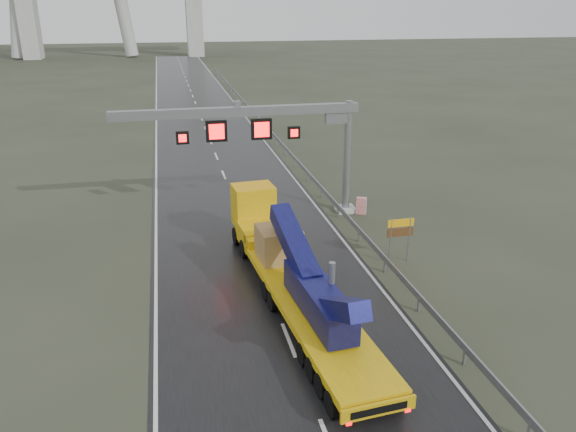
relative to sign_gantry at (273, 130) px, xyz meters
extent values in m
plane|color=#2E3424|center=(-2.10, -17.99, -5.61)|extent=(400.00, 400.00, 0.00)
cube|color=black|center=(-2.10, 22.01, -5.60)|extent=(11.00, 200.00, 0.02)
cube|color=silver|center=(4.80, 0.01, -5.46)|extent=(1.20, 1.20, 0.30)
cylinder|color=gray|center=(4.80, 0.01, -2.01)|extent=(0.48, 0.48, 7.20)
cube|color=gray|center=(-2.10, 0.01, 1.19)|extent=(14.80, 0.55, 0.55)
cube|color=gray|center=(4.00, 0.01, 0.69)|extent=(1.40, 0.35, 0.90)
cube|color=gray|center=(-2.10, 0.01, 1.64)|extent=(0.35, 0.35, 0.35)
cube|color=black|center=(-3.40, -0.04, 0.09)|extent=(1.25, 0.25, 1.25)
cube|color=#FF0C0C|center=(-3.40, -0.18, 0.09)|extent=(0.90, 0.02, 0.90)
cube|color=black|center=(-0.70, -0.04, 0.09)|extent=(1.25, 0.25, 1.25)
cube|color=#FF0C0C|center=(-0.70, -0.18, 0.09)|extent=(0.90, 0.02, 0.90)
cube|color=black|center=(-5.40, -0.04, -0.21)|extent=(0.75, 0.25, 0.75)
cube|color=#FF0C0C|center=(-5.40, -0.18, -0.21)|extent=(0.54, 0.02, 0.54)
cube|color=black|center=(1.30, -0.04, -0.21)|extent=(0.75, 0.25, 0.75)
cube|color=#FF0C0C|center=(1.30, -0.18, -0.21)|extent=(0.54, 0.02, 0.54)
cube|color=silver|center=(-37.10, 122.01, 4.89)|extent=(4.00, 6.00, 21.00)
cube|color=silver|center=(2.90, 122.01, 4.89)|extent=(4.00, 6.00, 21.00)
cube|color=#CE930B|center=(-0.98, -13.16, -4.68)|extent=(3.59, 12.66, 0.31)
cube|color=#CE930B|center=(-0.42, -19.51, -4.85)|extent=(2.59, 0.33, 0.49)
cube|color=black|center=(-0.41, -19.57, -4.85)|extent=(1.96, 0.19, 0.27)
cube|color=#FF0505|center=(-1.44, -19.66, -5.12)|extent=(0.20, 0.05, 0.11)
cube|color=#FF0505|center=(0.61, -19.48, -5.12)|extent=(0.20, 0.05, 0.11)
cube|color=#CE930B|center=(-1.56, -6.58, -4.32)|extent=(2.40, 1.27, 0.45)
cube|color=#CE930B|center=(-1.69, -5.16, -4.54)|extent=(2.55, 2.87, 1.07)
cube|color=#CE930B|center=(-1.83, -3.56, -3.47)|extent=(2.38, 1.97, 2.32)
cube|color=black|center=(-1.91, -2.66, -3.20)|extent=(2.05, 0.23, 1.07)
cube|color=#12104E|center=(-0.90, -14.05, -3.83)|extent=(1.72, 5.44, 1.25)
cube|color=#12104E|center=(-1.18, -10.94, -2.76)|extent=(1.32, 4.97, 2.28)
cube|color=#12104E|center=(-0.71, -16.27, -3.03)|extent=(1.11, 3.59, 2.15)
cylinder|color=gray|center=(-0.37, -14.00, -3.03)|extent=(0.29, 0.29, 1.43)
cube|color=tan|center=(-1.39, -8.54, -3.72)|extent=(2.13, 2.13, 1.61)
cylinder|color=black|center=(-0.63, -17.16, -5.17)|extent=(2.66, 1.12, 0.89)
cylinder|color=black|center=(-1.18, -10.94, -5.17)|extent=(2.66, 1.12, 0.89)
cylinder|color=black|center=(-1.81, -3.74, -5.12)|extent=(2.49, 1.19, 0.98)
cylinder|color=gray|center=(4.62, -7.99, -4.39)|extent=(0.08, 0.08, 2.45)
cylinder|color=gray|center=(5.64, -7.99, -4.39)|extent=(0.08, 0.08, 2.45)
cube|color=#FEB00D|center=(5.13, -7.99, -3.42)|extent=(1.43, 0.07, 0.41)
cube|color=#523317|center=(5.13, -7.99, -3.93)|extent=(1.43, 0.07, 0.46)
cube|color=red|center=(5.64, -0.67, -5.06)|extent=(0.73, 0.58, 1.10)
camera|label=1|loc=(-6.29, -32.95, 7.10)|focal=35.00mm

